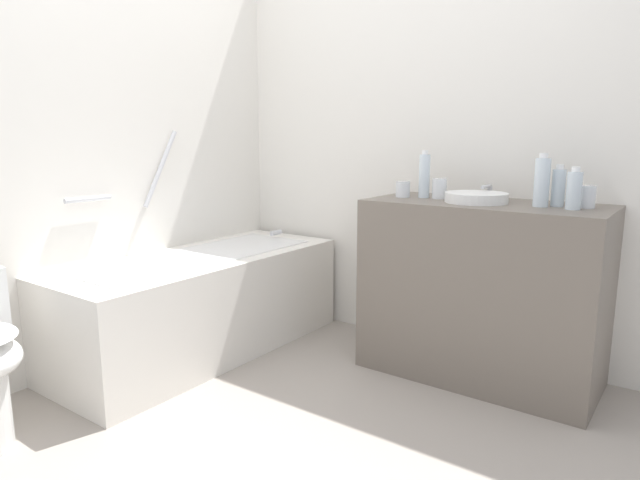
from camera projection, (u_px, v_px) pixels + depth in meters
The scene contains 14 objects.
ground_plane at pixel (282, 440), 2.20m from camera, with size 3.68×3.68×0.00m, color #9E9389.
wall_back_tiled at pixel (73, 144), 2.77m from camera, with size 3.08×0.10×2.34m, color silver.
wall_right_mirror at pixel (437, 143), 3.09m from camera, with size 0.10×3.01×2.34m, color silver.
bathtub at pixel (202, 300), 3.08m from camera, with size 1.67×0.66×1.24m.
vanity_counter at pixel (481, 291), 2.74m from camera, with size 0.54×1.14×0.89m, color #6B6056.
sink_basin at pixel (476, 198), 2.65m from camera, with size 0.30×0.30×0.05m, color white.
sink_faucet at pixel (489, 192), 2.79m from camera, with size 0.13×0.15×0.08m.
water_bottle_0 at pixel (542, 182), 2.47m from camera, with size 0.07×0.07×0.24m.
water_bottle_1 at pixel (558, 187), 2.49m from camera, with size 0.06×0.06×0.19m.
water_bottle_2 at pixel (424, 175), 2.85m from camera, with size 0.06×0.06×0.25m.
water_bottle_3 at pixel (574, 190), 2.38m from camera, with size 0.06×0.06×0.19m.
drinking_glass_0 at pixel (403, 189), 2.88m from camera, with size 0.08×0.08×0.08m, color white.
drinking_glass_1 at pixel (439, 188), 2.82m from camera, with size 0.07×0.07×0.10m, color white.
drinking_glass_2 at pixel (586, 197), 2.44m from camera, with size 0.08×0.08×0.10m, color white.
Camera 1 is at (-1.54, -1.31, 1.20)m, focal length 30.66 mm.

